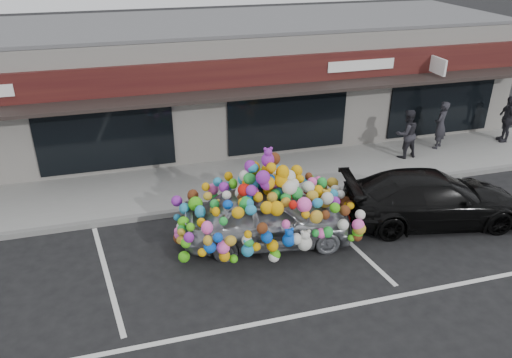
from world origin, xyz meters
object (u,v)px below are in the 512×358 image
object	(u,v)px
toy_car	(268,211)
pedestrian_b	(406,134)
pedestrian_a	(441,125)
black_sedan	(432,198)
pedestrian_c	(507,119)

from	to	relation	value
toy_car	pedestrian_b	xyz separation A→B (m)	(5.99, 3.55, 0.11)
toy_car	pedestrian_a	bearing A→B (deg)	-54.39
toy_car	pedestrian_a	xyz separation A→B (m)	(7.59, 3.96, 0.12)
toy_car	black_sedan	bearing A→B (deg)	-84.81
pedestrian_c	pedestrian_b	bearing A→B (deg)	-72.66
black_sedan	pedestrian_b	xyz separation A→B (m)	(1.43, 3.78, 0.29)
black_sedan	pedestrian_c	size ratio (longest dim) A/B	2.83
pedestrian_a	pedestrian_b	bearing A→B (deg)	-24.89
pedestrian_b	pedestrian_c	bearing A→B (deg)	-179.93
black_sedan	pedestrian_b	distance (m)	4.05
toy_car	pedestrian_b	distance (m)	6.96
toy_car	pedestrian_a	distance (m)	8.56
pedestrian_b	black_sedan	bearing A→B (deg)	65.09
toy_car	pedestrian_c	distance (m)	11.03
toy_car	pedestrian_c	world-z (taller)	toy_car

